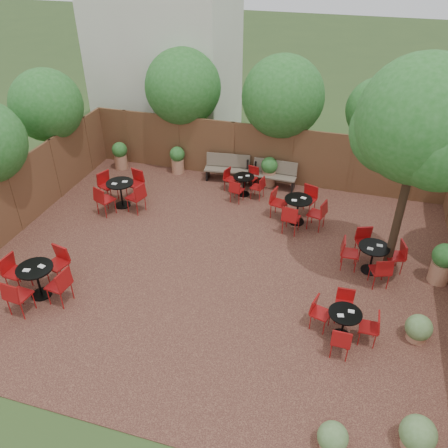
% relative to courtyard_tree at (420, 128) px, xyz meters
% --- Properties ---
extents(ground, '(80.00, 80.00, 0.00)m').
position_rel_courtyard_tree_xyz_m(ground, '(-4.21, -1.02, -3.91)').
color(ground, '#354F23').
rests_on(ground, ground).
extents(courtyard_paving, '(12.00, 10.00, 0.02)m').
position_rel_courtyard_tree_xyz_m(courtyard_paving, '(-4.21, -1.02, -3.90)').
color(courtyard_paving, '#381A17').
rests_on(courtyard_paving, ground).
extents(fence_back, '(12.00, 0.08, 2.00)m').
position_rel_courtyard_tree_xyz_m(fence_back, '(-4.21, 3.98, -2.91)').
color(fence_back, brown).
rests_on(fence_back, ground).
extents(fence_left, '(0.08, 10.00, 2.00)m').
position_rel_courtyard_tree_xyz_m(fence_left, '(-10.21, -1.02, -2.91)').
color(fence_left, brown).
rests_on(fence_left, ground).
extents(neighbour_building, '(5.00, 4.00, 8.00)m').
position_rel_courtyard_tree_xyz_m(neighbour_building, '(-8.71, 6.98, 0.09)').
color(neighbour_building, silver).
rests_on(neighbour_building, ground).
extents(overhang_foliage, '(15.42, 10.46, 2.69)m').
position_rel_courtyard_tree_xyz_m(overhang_foliage, '(-5.98, 2.45, -1.20)').
color(overhang_foliage, '#236320').
rests_on(overhang_foliage, ground).
extents(courtyard_tree, '(2.89, 2.81, 5.45)m').
position_rel_courtyard_tree_xyz_m(courtyard_tree, '(0.00, 0.00, 0.00)').
color(courtyard_tree, black).
rests_on(courtyard_tree, courtyard_paving).
extents(park_bench_left, '(1.55, 0.66, 0.93)m').
position_rel_courtyard_tree_xyz_m(park_bench_left, '(-5.31, 3.61, -3.41)').
color(park_bench_left, brown).
rests_on(park_bench_left, courtyard_paving).
extents(park_bench_right, '(1.50, 0.52, 0.92)m').
position_rel_courtyard_tree_xyz_m(park_bench_right, '(-3.67, 3.60, -3.42)').
color(park_bench_right, brown).
rests_on(park_bench_right, courtyard_paving).
extents(bistro_tables, '(9.29, 7.68, 0.96)m').
position_rel_courtyard_tree_xyz_m(bistro_tables, '(-4.49, -0.23, -3.44)').
color(bistro_tables, black).
rests_on(bistro_tables, courtyard_paving).
extents(planters, '(11.07, 4.30, 1.09)m').
position_rel_courtyard_tree_xyz_m(planters, '(-4.25, 2.46, -3.34)').
color(planters, '#AB7255').
rests_on(planters, courtyard_paving).
extents(low_shrubs, '(2.06, 3.58, 0.67)m').
position_rel_courtyard_tree_xyz_m(low_shrubs, '(0.19, -4.10, -3.59)').
color(low_shrubs, '#AB7255').
rests_on(low_shrubs, courtyard_paving).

